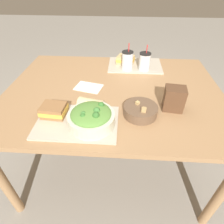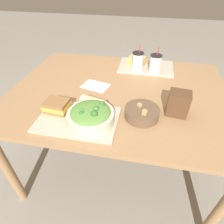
# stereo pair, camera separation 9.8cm
# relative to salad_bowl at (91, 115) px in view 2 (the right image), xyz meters

# --- Properties ---
(ground_plane) EXTENTS (12.00, 12.00, 0.00)m
(ground_plane) POSITION_rel_salad_bowl_xyz_m (0.09, 0.37, -0.83)
(ground_plane) COLOR gray
(dining_table) EXTENTS (1.46, 1.10, 0.78)m
(dining_table) POSITION_rel_salad_bowl_xyz_m (0.09, 0.37, -0.15)
(dining_table) COLOR #A37A51
(dining_table) RESTS_ON ground_plane
(tray_near) EXTENTS (0.43, 0.29, 0.01)m
(tray_near) POSITION_rel_salad_bowl_xyz_m (-0.08, 0.02, -0.05)
(tray_near) COLOR #BCB29E
(tray_near) RESTS_ON dining_table
(tray_far) EXTENTS (0.43, 0.29, 0.01)m
(tray_far) POSITION_rel_salad_bowl_xyz_m (0.25, 0.75, -0.05)
(tray_far) COLOR #BCB29E
(tray_far) RESTS_ON dining_table
(salad_bowl) EXTENTS (0.24, 0.24, 0.11)m
(salad_bowl) POSITION_rel_salad_bowl_xyz_m (0.00, 0.00, 0.00)
(salad_bowl) COLOR beige
(salad_bowl) RESTS_ON tray_near
(soup_bowl) EXTENTS (0.19, 0.19, 0.08)m
(soup_bowl) POSITION_rel_salad_bowl_xyz_m (0.26, 0.11, -0.03)
(soup_bowl) COLOR brown
(soup_bowl) RESTS_ON dining_table
(sandwich_near) EXTENTS (0.14, 0.12, 0.06)m
(sandwich_near) POSITION_rel_salad_bowl_xyz_m (-0.22, 0.06, -0.02)
(sandwich_near) COLOR olive
(sandwich_near) RESTS_ON tray_near
(baguette_near) EXTENTS (0.15, 0.11, 0.07)m
(baguette_near) POSITION_rel_salad_bowl_xyz_m (-0.02, 0.12, -0.01)
(baguette_near) COLOR #DBBC84
(baguette_near) RESTS_ON tray_near
(sandwich_far) EXTENTS (0.16, 0.14, 0.06)m
(sandwich_far) POSITION_rel_salad_bowl_xyz_m (0.17, 0.77, -0.02)
(sandwich_far) COLOR tan
(sandwich_far) RESTS_ON tray_far
(drink_cup_dark) EXTENTS (0.09, 0.09, 0.20)m
(drink_cup_dark) POSITION_rel_salad_bowl_xyz_m (0.18, 0.67, 0.02)
(drink_cup_dark) COLOR silver
(drink_cup_dark) RESTS_ON tray_far
(drink_cup_red) EXTENTS (0.09, 0.09, 0.20)m
(drink_cup_red) POSITION_rel_salad_bowl_xyz_m (0.31, 0.67, 0.02)
(drink_cup_red) COLOR silver
(drink_cup_red) RESTS_ON tray_far
(chip_bag) EXTENTS (0.12, 0.10, 0.14)m
(chip_bag) POSITION_rel_salad_bowl_xyz_m (0.45, 0.18, 0.01)
(chip_bag) COLOR brown
(chip_bag) RESTS_ON dining_table
(napkin_folded) EXTENTS (0.21, 0.17, 0.00)m
(napkin_folded) POSITION_rel_salad_bowl_xyz_m (-0.08, 0.38, -0.06)
(napkin_folded) COLOR white
(napkin_folded) RESTS_ON dining_table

